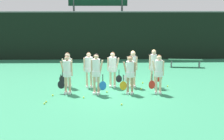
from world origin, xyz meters
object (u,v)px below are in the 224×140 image
object	(u,v)px
player_3	(159,71)
player_2	(130,71)
tennis_ball_6	(53,95)
tennis_ball_8	(168,86)
tennis_ball_1	(122,104)
player_4	(68,67)
player_1	(96,71)
player_8	(154,65)
bench_courtside	(185,61)
player_5	(89,67)
tennis_ball_3	(46,102)
tennis_ball_2	(141,89)
tennis_ball_5	(44,103)
player_7	(133,66)
tennis_ball_4	(84,97)
player_0	(67,71)
tennis_ball_0	(107,92)
scoreboard	(98,2)
player_6	(113,66)
tennis_ball_7	(143,83)

from	to	relation	value
player_3	player_2	bearing A→B (deg)	-174.32
tennis_ball_6	tennis_ball_8	world-z (taller)	tennis_ball_6
tennis_ball_1	player_4	bearing A→B (deg)	131.65
player_1	player_8	size ratio (longest dim) A/B	1.00
player_2	bench_courtside	bearing A→B (deg)	64.85
player_5	tennis_ball_6	xyz separation A→B (m)	(-1.48, -1.32, -0.94)
tennis_ball_3	player_3	bearing A→B (deg)	13.74
player_8	tennis_ball_2	bearing A→B (deg)	-142.86
player_1	tennis_ball_2	xyz separation A→B (m)	(1.99, 0.63, -1.00)
player_5	tennis_ball_5	size ratio (longest dim) A/B	25.33
tennis_ball_5	tennis_ball_3	bearing A→B (deg)	81.82
tennis_ball_1	tennis_ball_2	size ratio (longest dim) A/B	0.98
player_7	tennis_ball_4	world-z (taller)	player_7
player_5	tennis_ball_3	size ratio (longest dim) A/B	24.54
tennis_ball_3	player_5	bearing A→B (deg)	53.77
player_0	tennis_ball_5	distance (m)	1.86
player_0	tennis_ball_0	distance (m)	1.94
scoreboard	player_6	xyz separation A→B (m)	(0.81, -8.40, -2.88)
tennis_ball_2	player_1	bearing A→B (deg)	-162.42
tennis_ball_3	tennis_ball_4	world-z (taller)	tennis_ball_4
scoreboard	tennis_ball_0	world-z (taller)	scoreboard
tennis_ball_0	player_1	bearing A→B (deg)	-156.80
player_2	tennis_ball_5	bearing A→B (deg)	-148.68
scoreboard	tennis_ball_0	size ratio (longest dim) A/B	74.78
player_4	player_7	distance (m)	2.98
tennis_ball_5	tennis_ball_1	bearing A→B (deg)	-3.60
player_3	player_6	xyz separation A→B (m)	(-1.92, 1.10, -0.02)
bench_courtside	player_1	world-z (taller)	player_1
tennis_ball_4	tennis_ball_1	bearing A→B (deg)	-30.95
scoreboard	player_1	bearing A→B (deg)	-89.43
player_6	tennis_ball_7	world-z (taller)	player_6
player_0	tennis_ball_6	world-z (taller)	player_0
scoreboard	player_1	world-z (taller)	scoreboard
tennis_ball_2	tennis_ball_5	bearing A→B (deg)	-154.01
player_1	scoreboard	bearing A→B (deg)	101.51
player_8	tennis_ball_4	world-z (taller)	player_8
tennis_ball_8	player_7	bearing A→B (deg)	177.92
tennis_ball_2	scoreboard	bearing A→B (deg)	103.22
player_5	tennis_ball_7	size ratio (longest dim) A/B	24.66
player_0	player_3	bearing A→B (deg)	5.61
bench_courtside	player_6	distance (m)	6.25
tennis_ball_3	tennis_ball_4	bearing A→B (deg)	19.79
player_0	player_1	distance (m)	1.26
player_2	player_4	distance (m)	2.98
scoreboard	tennis_ball_0	bearing A→B (deg)	-86.71
player_1	tennis_ball_3	size ratio (longest dim) A/B	26.19
player_4	player_5	distance (m)	0.98
tennis_ball_5	player_8	bearing A→B (deg)	27.39
player_5	player_6	bearing A→B (deg)	-7.30
player_5	tennis_ball_8	distance (m)	3.76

